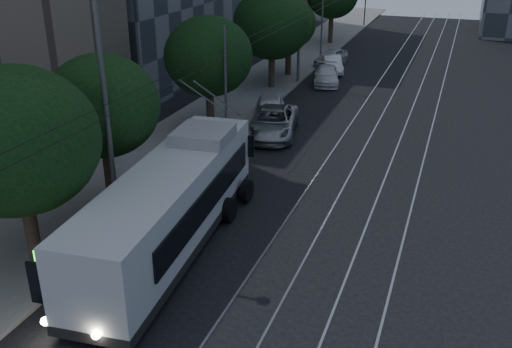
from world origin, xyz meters
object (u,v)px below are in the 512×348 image
at_px(car_white_b, 326,75).
at_px(pickup_silver, 273,122).
at_px(car_white_c, 332,64).
at_px(trolleybus, 172,204).
at_px(streetlamp_far, 306,2).
at_px(car_white_d, 331,57).
at_px(car_white_a, 270,109).
at_px(streetlamp_near, 112,59).

bearing_deg(car_white_b, pickup_silver, -103.90).
relative_size(pickup_silver, car_white_c, 1.41).
bearing_deg(trolleybus, car_white_b, 85.65).
bearing_deg(streetlamp_far, car_white_d, 85.64).
distance_m(pickup_silver, streetlamp_far, 12.32).
xyz_separation_m(car_white_b, streetlamp_far, (-1.56, -0.56, 5.07)).
xyz_separation_m(pickup_silver, car_white_c, (-0.32, 15.42, -0.12)).
distance_m(car_white_d, streetlamp_far, 8.21).
bearing_deg(car_white_a, streetlamp_near, -110.27).
xyz_separation_m(pickup_silver, streetlamp_far, (-1.46, 11.19, 4.95)).
relative_size(car_white_b, streetlamp_far, 0.45).
bearing_deg(streetlamp_near, car_white_c, 87.69).
bearing_deg(trolleybus, streetlamp_near, 174.49).
bearing_deg(trolleybus, car_white_a, 90.20).
height_order(pickup_silver, streetlamp_far, streetlamp_far).
xyz_separation_m(streetlamp_near, streetlamp_far, (-0.02, 23.46, -0.83)).
bearing_deg(trolleybus, pickup_silver, 86.91).
distance_m(car_white_a, car_white_b, 9.62).
height_order(car_white_a, car_white_b, car_white_a).
distance_m(car_white_c, car_white_d, 2.36).
relative_size(car_white_a, car_white_d, 1.08).
relative_size(car_white_c, car_white_d, 0.94).
bearing_deg(car_white_d, car_white_a, -78.59).
relative_size(pickup_silver, car_white_d, 1.33).
height_order(car_white_c, car_white_d, car_white_d).
bearing_deg(car_white_b, trolleybus, -102.59).
relative_size(streetlamp_near, streetlamp_far, 1.16).
xyz_separation_m(car_white_a, streetlamp_near, (-0.52, -14.46, 5.79)).
relative_size(car_white_a, car_white_c, 1.15).
xyz_separation_m(trolleybus, car_white_d, (-1.40, 29.97, -0.93)).
height_order(trolleybus, pickup_silver, trolleybus).
height_order(trolleybus, streetlamp_near, streetlamp_near).
relative_size(car_white_a, streetlamp_far, 0.46).
distance_m(trolleybus, pickup_silver, 12.32).
distance_m(car_white_c, streetlamp_near, 28.33).
bearing_deg(streetlamp_near, trolleybus, -0.38).
xyz_separation_m(car_white_c, streetlamp_far, (-1.14, -4.23, 5.07)).
bearing_deg(pickup_silver, car_white_d, 82.42).
bearing_deg(car_white_d, streetlamp_near, -79.68).
bearing_deg(car_white_d, pickup_silver, -75.66).
relative_size(pickup_silver, streetlamp_near, 0.49).
bearing_deg(pickup_silver, streetlamp_near, -107.36).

